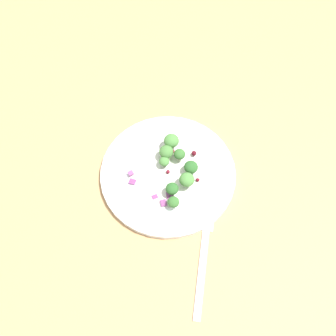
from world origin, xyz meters
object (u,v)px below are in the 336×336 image
plate (168,173)px  broccoli_floret_0 (171,141)px  broccoli_floret_2 (187,180)px  broccoli_floret_1 (173,202)px  fork (203,256)px

plate → broccoli_floret_0: bearing=-4.4°
broccoli_floret_0 → broccoli_floret_2: size_ratio=1.04×
broccoli_floret_2 → broccoli_floret_0: bearing=21.3°
plate → broccoli_floret_2: 4.92cm
plate → broccoli_floret_2: size_ratio=9.09×
plate → broccoli_floret_0: (5.43, -0.41, 2.62)cm
plate → broccoli_floret_0: size_ratio=8.71×
broccoli_floret_1 → plate: bearing=10.5°
broccoli_floret_0 → broccoli_floret_1: broccoli_floret_0 is taller
broccoli_floret_1 → broccoli_floret_0: bearing=3.9°
plate → broccoli_floret_2: (-2.49, -3.50, 2.39)cm
broccoli_floret_1 → broccoli_floret_2: bearing=-28.1°
broccoli_floret_0 → broccoli_floret_2: bearing=-158.7°
broccoli_floret_2 → fork: bearing=-165.9°
plate → broccoli_floret_1: (-6.71, -1.25, 1.77)cm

